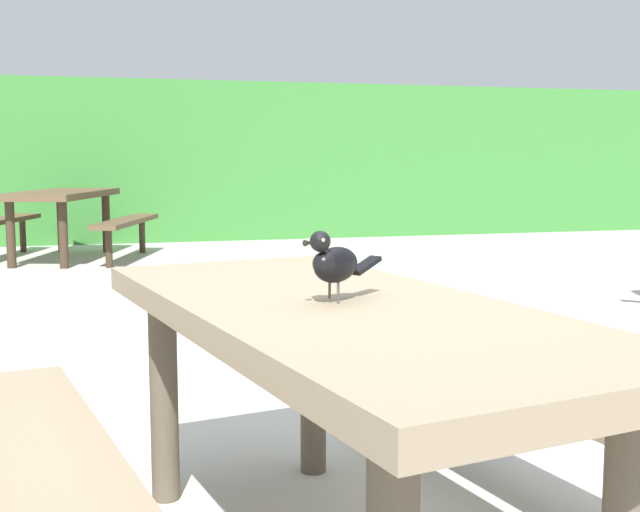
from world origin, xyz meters
TOP-DOWN VIEW (x-y plane):
  - hedge_wall at (0.00, 9.39)m, footprint 28.00×1.73m
  - picnic_table_foreground at (-0.13, -0.24)m, footprint 1.97×2.00m
  - bird_grackle at (-0.15, -0.26)m, footprint 0.25×0.18m
  - picnic_table_mid_left at (-1.07, 7.04)m, footprint 2.12×2.14m

SIDE VIEW (x-z plane):
  - picnic_table_foreground at x=-0.13m, z-range 0.19..0.93m
  - picnic_table_mid_left at x=-1.07m, z-range 0.19..0.93m
  - bird_grackle at x=-0.15m, z-range 0.75..0.94m
  - hedge_wall at x=0.00m, z-range 0.00..2.08m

